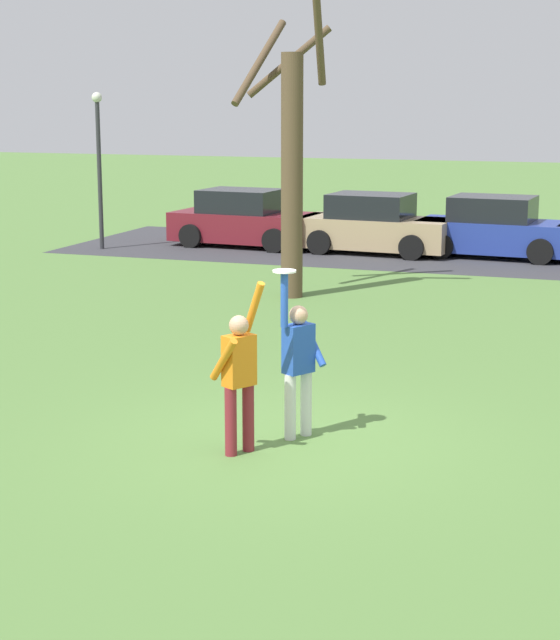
{
  "coord_description": "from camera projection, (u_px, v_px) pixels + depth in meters",
  "views": [
    {
      "loc": [
        3.9,
        -11.63,
        4.08
      ],
      "look_at": [
        -0.19,
        0.14,
        1.46
      ],
      "focal_mm": 59.17,
      "sensor_mm": 36.0,
      "label": 1
    }
  ],
  "objects": [
    {
      "name": "parked_car_maroon",
      "position": [
        244.0,
        220.0,
        29.68
      ],
      "size": [
        4.21,
        2.25,
        1.59
      ],
      "rotation": [
        0.0,
        0.0,
        -0.07
      ],
      "color": "maroon",
      "rests_on": "ground_plane"
    },
    {
      "name": "bare_tree_tall",
      "position": [
        292.0,
        159.0,
        21.63
      ],
      "size": [
        1.87,
        1.83,
        6.53
      ],
      "color": "brown",
      "rests_on": "ground_plane"
    },
    {
      "name": "frisbee_disc",
      "position": [
        284.0,
        271.0,
        12.39
      ],
      "size": [
        0.28,
        0.28,
        0.02
      ],
      "primitive_type": "cylinder",
      "color": "white",
      "rests_on": "person_catcher"
    },
    {
      "name": "parked_car_tan",
      "position": [
        374.0,
        226.0,
        28.35
      ],
      "size": [
        4.21,
        2.25,
        1.59
      ],
      "rotation": [
        0.0,
        0.0,
        -0.07
      ],
      "color": "tan",
      "rests_on": "ground_plane"
    },
    {
      "name": "lamppost_by_lot",
      "position": [
        99.0,
        155.0,
        28.71
      ],
      "size": [
        0.28,
        0.28,
        4.26
      ],
      "color": "#2D2D33",
      "rests_on": "ground_plane"
    },
    {
      "name": "ground_plane",
      "position": [
        291.0,
        440.0,
        12.84
      ],
      "size": [
        120.0,
        120.0,
        0.0
      ],
      "primitive_type": "plane",
      "color": "#567F3D"
    },
    {
      "name": "parking_strip",
      "position": [
        430.0,
        254.0,
        28.26
      ],
      "size": [
        19.94,
        6.4,
        0.01
      ],
      "primitive_type": "cube",
      "color": "#38383D",
      "rests_on": "ground_plane"
    },
    {
      "name": "parked_car_blue",
      "position": [
        496.0,
        229.0,
        27.61
      ],
      "size": [
        4.21,
        2.25,
        1.59
      ],
      "rotation": [
        0.0,
        0.0,
        -0.07
      ],
      "color": "#233893",
      "rests_on": "ground_plane"
    },
    {
      "name": "person_catcher",
      "position": [
        298.0,
        360.0,
        12.76
      ],
      "size": [
        0.52,
        0.59,
        2.08
      ],
      "rotation": [
        0.0,
        0.0,
        -2.1
      ],
      "color": "silver",
      "rests_on": "ground_plane"
    },
    {
      "name": "person_defender",
      "position": [
        239.0,
        372.0,
        12.18
      ],
      "size": [
        0.61,
        0.66,
        2.04
      ],
      "rotation": [
        0.0,
        0.0,
        1.04
      ],
      "color": "maroon",
      "rests_on": "ground_plane"
    }
  ]
}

